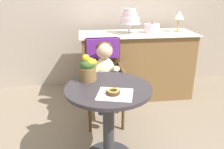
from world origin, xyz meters
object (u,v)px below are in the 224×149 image
seated_child (105,69)px  donut_front (113,92)px  round_layer_cake (152,28)px  tiered_cake_stand (130,18)px  cafe_table (109,110)px  flower_vase (88,68)px  wicker_chair (104,68)px  table_lamp (179,16)px

seated_child → donut_front: bearing=-90.9°
round_layer_cake → tiered_cake_stand: bearing=-178.2°
seated_child → round_layer_cake: round_layer_cake is taller
tiered_cake_stand → cafe_table: bearing=-108.6°
cafe_table → flower_vase: size_ratio=3.01×
wicker_chair → flower_vase: size_ratio=3.99×
seated_child → round_layer_cake: bearing=46.4°
wicker_chair → donut_front: 0.86m
donut_front → flower_vase: flower_vase is taller
cafe_table → donut_front: donut_front is taller
donut_front → table_lamp: 1.87m
seated_child → flower_vase: size_ratio=3.04×
flower_vase → table_lamp: (1.28, 1.16, 0.29)m
cafe_table → table_lamp: table_lamp is taller
round_layer_cake → flower_vase: bearing=-128.5°
wicker_chair → round_layer_cake: 0.99m
wicker_chair → flower_vase: flower_vase is taller
cafe_table → donut_front: (0.02, -0.14, 0.23)m
tiered_cake_stand → round_layer_cake: bearing=1.8°
cafe_table → round_layer_cake: (0.75, 1.31, 0.45)m
round_layer_cake → table_lamp: 0.40m
cafe_table → table_lamp: bearing=49.9°
seated_child → round_layer_cake: size_ratio=3.55×
wicker_chair → round_layer_cake: round_layer_cake is taller
donut_front → tiered_cake_stand: tiered_cake_stand is taller
cafe_table → round_layer_cake: bearing=60.3°
cafe_table → flower_vase: flower_vase is taller
round_layer_cake → table_lamp: bearing=2.7°
cafe_table → tiered_cake_stand: tiered_cake_stand is taller
table_lamp → donut_front: bearing=-126.8°
cafe_table → wicker_chair: (0.03, 0.71, 0.13)m
flower_vase → table_lamp: 1.75m
wicker_chair → donut_front: size_ratio=8.51×
seated_child → cafe_table: bearing=-93.1°
wicker_chair → round_layer_cake: size_ratio=4.66×
flower_vase → tiered_cake_stand: tiered_cake_stand is taller
tiered_cake_stand → round_layer_cake: 0.34m
wicker_chair → flower_vase: (-0.19, -0.54, 0.19)m
wicker_chair → flower_vase: 0.60m
cafe_table → flower_vase: bearing=132.7°
round_layer_cake → cafe_table: bearing=-119.7°
seated_child → round_layer_cake: (0.72, 0.75, 0.28)m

